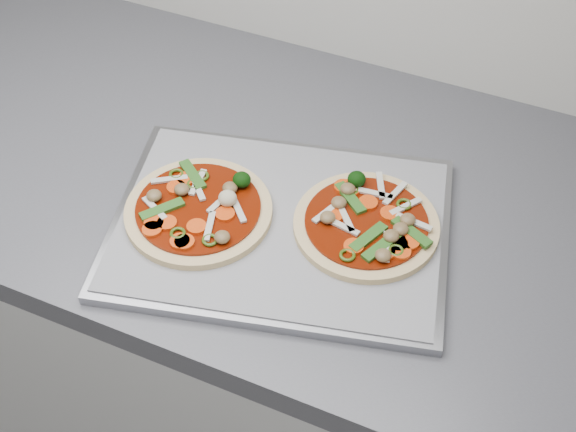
% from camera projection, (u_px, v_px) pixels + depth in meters
% --- Properties ---
extents(baking_tray, '(0.49, 0.41, 0.01)m').
position_uv_depth(baking_tray, '(280.00, 228.00, 1.02)').
color(baking_tray, gray).
rests_on(baking_tray, countertop).
extents(parchment, '(0.46, 0.38, 0.00)m').
position_uv_depth(parchment, '(280.00, 223.00, 1.02)').
color(parchment, gray).
rests_on(parchment, baking_tray).
extents(pizza_left, '(0.20, 0.20, 0.03)m').
position_uv_depth(pizza_left, '(199.00, 209.00, 1.02)').
color(pizza_left, '#EEC885').
rests_on(pizza_left, parchment).
extents(pizza_right, '(0.26, 0.26, 0.03)m').
position_uv_depth(pizza_right, '(367.00, 223.00, 1.00)').
color(pizza_right, '#EEC885').
rests_on(pizza_right, parchment).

